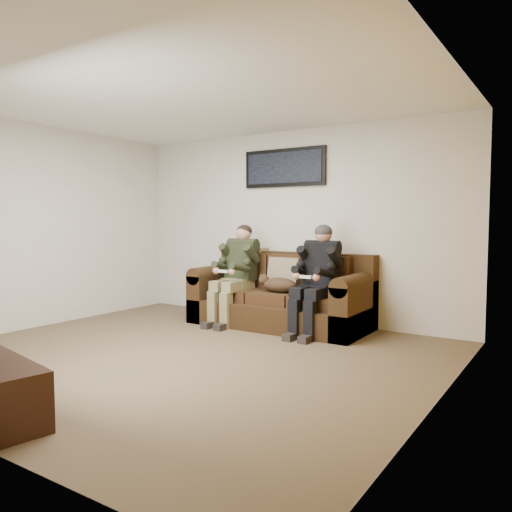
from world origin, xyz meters
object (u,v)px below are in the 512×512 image
Objects in this scene: sofa at (282,298)px; framed_poster at (284,168)px; person_left at (237,268)px; person_right at (317,272)px; cat at (278,284)px.

sofa is 1.85× the size of framed_poster.
person_right is (1.19, 0.00, 0.00)m from person_left.
cat is 1.66m from framed_poster.
framed_poster is (-0.20, 0.38, 1.74)m from sofa.
framed_poster is at bearing 113.64° from cat.
sofa is 1.74× the size of person_right.
person_left is 0.99× the size of person_right.
cat is (0.65, 0.00, -0.18)m from person_left.
person_right is 1.67m from framed_poster.
cat is (0.05, -0.19, 0.21)m from sofa.
person_left is at bearing -161.97° from sofa.
person_left reaches higher than cat.
person_left is at bearing -179.75° from cat.
person_right is 0.58m from cat.
sofa is at bearing 162.01° from person_right.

